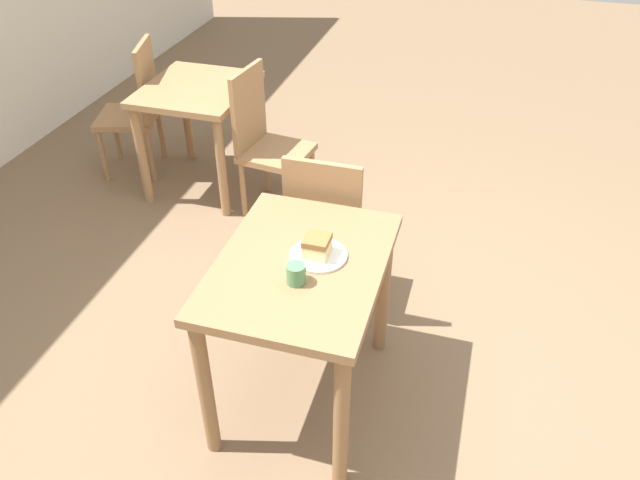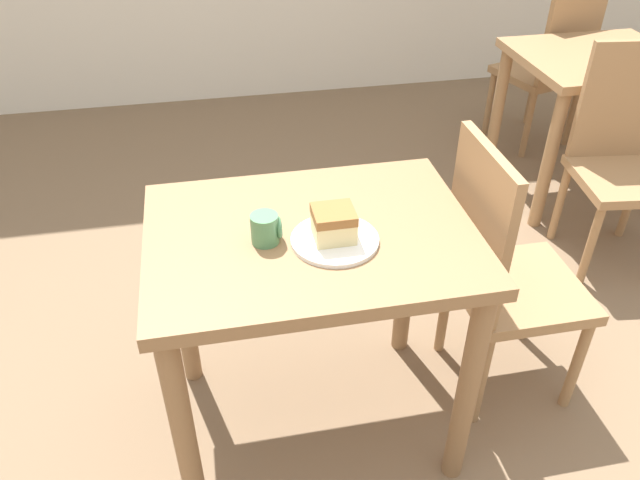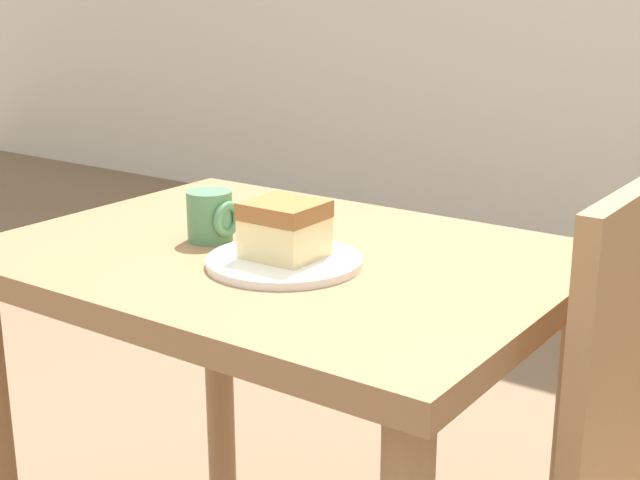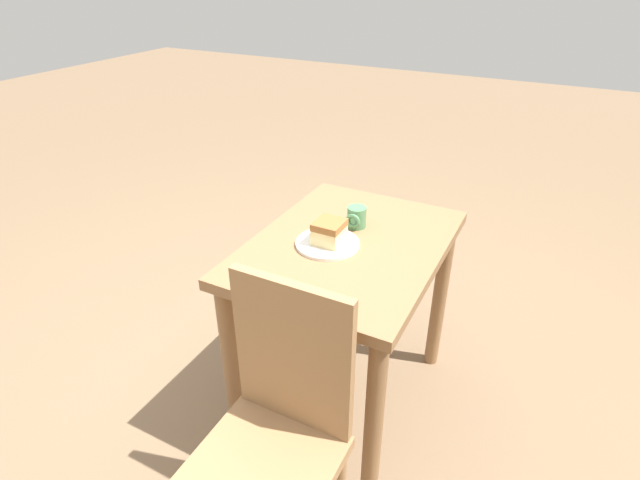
% 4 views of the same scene
% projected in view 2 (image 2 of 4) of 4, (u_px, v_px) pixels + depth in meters
% --- Properties ---
extents(ground_plane, '(14.00, 14.00, 0.00)m').
position_uv_depth(ground_plane, '(370.00, 477.00, 1.90)').
color(ground_plane, '#7A6047').
extents(dining_table_near, '(0.87, 0.65, 0.76)m').
position_uv_depth(dining_table_near, '(311.00, 273.00, 1.72)').
color(dining_table_near, olive).
rests_on(dining_table_near, ground_plane).
extents(dining_table_far, '(0.73, 0.65, 0.72)m').
position_uv_depth(dining_table_far, '(593.00, 84.00, 2.95)').
color(dining_table_far, '#9E754C').
rests_on(dining_table_far, ground_plane).
extents(chair_near_window, '(0.39, 0.39, 0.92)m').
position_uv_depth(chair_near_window, '(502.00, 272.00, 1.94)').
color(chair_near_window, '#9E754C').
rests_on(chair_near_window, ground_plane).
extents(chair_far_corner, '(0.44, 0.44, 0.92)m').
position_uv_depth(chair_far_corner, '(623.00, 154.00, 2.58)').
color(chair_far_corner, '#9E754C').
rests_on(chair_far_corner, ground_plane).
extents(chair_far_opposite, '(0.48, 0.48, 0.92)m').
position_uv_depth(chair_far_opposite, '(550.00, 64.00, 3.42)').
color(chair_far_opposite, '#9E754C').
rests_on(chair_far_opposite, ground_plane).
extents(plate, '(0.23, 0.23, 0.01)m').
position_uv_depth(plate, '(335.00, 240.00, 1.59)').
color(plate, white).
rests_on(plate, dining_table_near).
extents(cake_slice, '(0.10, 0.10, 0.08)m').
position_uv_depth(cake_slice, '(334.00, 224.00, 1.57)').
color(cake_slice, beige).
rests_on(cake_slice, plate).
extents(coffee_mug, '(0.08, 0.07, 0.08)m').
position_uv_depth(coffee_mug, '(266.00, 229.00, 1.57)').
color(coffee_mug, '#4C8456').
rests_on(coffee_mug, dining_table_near).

